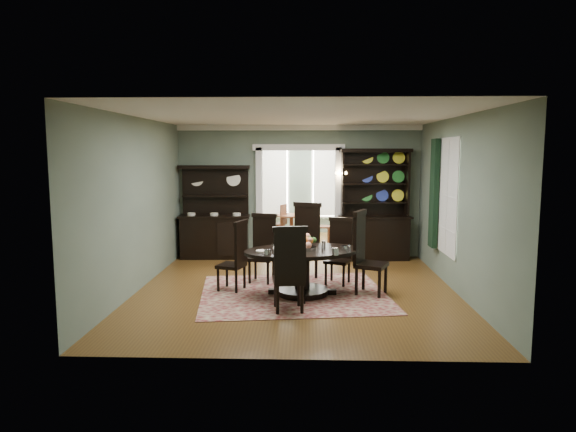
# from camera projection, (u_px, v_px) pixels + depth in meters

# --- Properties ---
(room) EXTENTS (5.51, 6.01, 3.01)m
(room) POSITION_uv_depth(u_px,v_px,m) (296.00, 200.00, 8.79)
(room) COLOR brown
(room) RESTS_ON ground
(parlor) EXTENTS (3.51, 3.50, 3.01)m
(parlor) POSITION_uv_depth(u_px,v_px,m) (300.00, 184.00, 14.24)
(parlor) COLOR brown
(parlor) RESTS_ON ground
(doorway_trim) EXTENTS (2.08, 0.25, 2.57)m
(doorway_trim) POSITION_uv_depth(u_px,v_px,m) (299.00, 186.00, 11.72)
(doorway_trim) COLOR silver
(doorway_trim) RESTS_ON floor
(right_window) EXTENTS (0.15, 1.47, 2.12)m
(right_window) POSITION_uv_depth(u_px,v_px,m) (441.00, 195.00, 9.58)
(right_window) COLOR white
(right_window) RESTS_ON wall_right
(wall_sconce) EXTENTS (0.27, 0.21, 0.21)m
(wall_sconce) POSITION_uv_depth(u_px,v_px,m) (341.00, 175.00, 11.50)
(wall_sconce) COLOR gold
(wall_sconce) RESTS_ON back_wall_right
(rug) EXTENTS (3.43, 3.07, 0.01)m
(rug) POSITION_uv_depth(u_px,v_px,m) (294.00, 293.00, 8.73)
(rug) COLOR maroon
(rug) RESTS_ON floor
(dining_table) EXTENTS (2.25, 2.25, 0.78)m
(dining_table) POSITION_uv_depth(u_px,v_px,m) (302.00, 263.00, 8.61)
(dining_table) COLOR black
(dining_table) RESTS_ON rug
(centerpiece) EXTENTS (1.58, 1.02, 0.26)m
(centerpiece) POSITION_uv_depth(u_px,v_px,m) (307.00, 246.00, 8.53)
(centerpiece) COLOR silver
(centerpiece) RESTS_ON dining_table
(chair_far_left) EXTENTS (0.55, 0.53, 1.27)m
(chair_far_left) POSITION_uv_depth(u_px,v_px,m) (263.00, 246.00, 9.53)
(chair_far_left) COLOR black
(chair_far_left) RESTS_ON rug
(chair_far_mid) EXTENTS (0.70, 0.69, 1.45)m
(chair_far_mid) POSITION_uv_depth(u_px,v_px,m) (305.00, 239.00, 9.71)
(chair_far_mid) COLOR black
(chair_far_mid) RESTS_ON rug
(chair_far_right) EXTENTS (0.57, 0.55, 1.21)m
(chair_far_right) POSITION_uv_depth(u_px,v_px,m) (339.00, 249.00, 9.39)
(chair_far_right) COLOR black
(chair_far_right) RESTS_ON rug
(chair_end_left) EXTENTS (0.55, 0.56, 1.23)m
(chair_end_left) POSITION_uv_depth(u_px,v_px,m) (237.00, 254.00, 8.84)
(chair_end_left) COLOR black
(chair_end_left) RESTS_ON rug
(chair_end_right) EXTENTS (0.67, 0.68, 1.42)m
(chair_end_right) POSITION_uv_depth(u_px,v_px,m) (365.00, 250.00, 8.67)
(chair_end_right) COLOR black
(chair_end_right) RESTS_ON rug
(chair_near) EXTENTS (0.55, 0.53, 1.33)m
(chair_near) POSITION_uv_depth(u_px,v_px,m) (289.00, 267.00, 7.61)
(chair_near) COLOR black
(chair_near) RESTS_ON rug
(sideboard) EXTENTS (1.62, 0.63, 2.10)m
(sideboard) POSITION_uv_depth(u_px,v_px,m) (215.00, 226.00, 11.65)
(sideboard) COLOR black
(sideboard) RESTS_ON floor
(welsh_dresser) EXTENTS (1.63, 0.72, 2.47)m
(welsh_dresser) POSITION_uv_depth(u_px,v_px,m) (375.00, 219.00, 11.48)
(welsh_dresser) COLOR black
(welsh_dresser) RESTS_ON floor
(parlor_table) EXTENTS (0.81, 0.81, 0.75)m
(parlor_table) POSITION_uv_depth(u_px,v_px,m) (291.00, 224.00, 13.59)
(parlor_table) COLOR brown
(parlor_table) RESTS_ON parlor_floor
(parlor_chair_left) EXTENTS (0.48, 0.48, 1.03)m
(parlor_chair_left) POSITION_uv_depth(u_px,v_px,m) (279.00, 222.00, 13.57)
(parlor_chair_left) COLOR brown
(parlor_chair_left) RESTS_ON parlor_floor
(parlor_chair_right) EXTENTS (0.43, 0.42, 0.97)m
(parlor_chair_right) POSITION_uv_depth(u_px,v_px,m) (321.00, 224.00, 13.38)
(parlor_chair_right) COLOR brown
(parlor_chair_right) RESTS_ON parlor_floor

